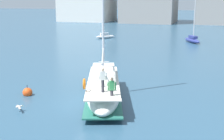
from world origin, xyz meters
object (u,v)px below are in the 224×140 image
moored_sloop_far (105,36)px  seagull (19,107)px  moored_catamaran (192,40)px  mooring_buoy (28,92)px  main_sailboat (103,88)px

moored_sloop_far → seagull: bearing=-78.8°
moored_catamaran → mooring_buoy: 35.51m
seagull → mooring_buoy: size_ratio=0.77×
seagull → moored_catamaran: bearing=77.2°
moored_catamaran → mooring_buoy: bearing=-106.2°
moored_catamaran → seagull: (-8.45, -37.31, -0.19)m
moored_catamaran → seagull: size_ratio=9.37×
seagull → moored_sloop_far: bearing=101.2°
moored_catamaran → seagull: bearing=-102.8°
moored_catamaran → mooring_buoy: moored_catamaran is taller
moored_sloop_far → seagull: 39.05m
main_sailboat → moored_catamaran: (4.05, 33.25, -0.38)m
seagull → mooring_buoy: 3.53m
moored_sloop_far → mooring_buoy: bearing=-80.1°
main_sailboat → seagull: (-4.40, -4.06, -0.57)m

